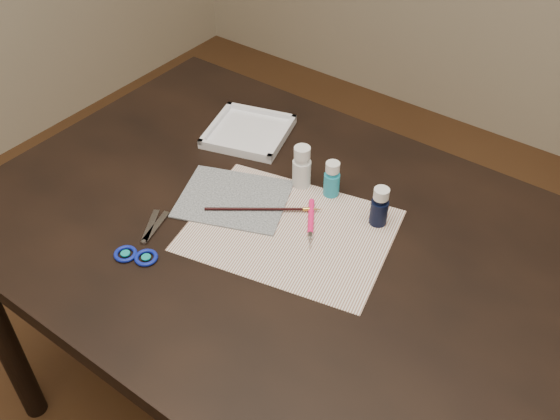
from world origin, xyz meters
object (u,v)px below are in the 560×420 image
Objects in this scene: paint_bottle_navy at (380,206)px; paper at (290,230)px; canvas at (234,199)px; palette_tray at (249,131)px; paint_bottle_cyan at (332,179)px; scissors at (144,236)px; paint_bottle_white at (302,166)px.

paper is at bearing -136.26° from paint_bottle_navy.
paper is 0.16m from canvas.
paint_bottle_navy is at bearing -12.41° from palette_tray.
palette_tray is (-0.29, 0.07, -0.03)m from paint_bottle_cyan.
scissors reaches higher than canvas.
paint_bottle_white is 0.54× the size of palette_tray.
paper is 4.54× the size of paint_bottle_navy.
scissors is at bearing -138.24° from paint_bottle_navy.
paint_bottle_cyan is 0.45× the size of palette_tray.
paint_bottle_white is (0.09, 0.13, 0.05)m from canvas.
canvas is 0.21m from scissors.
canvas is at bearing 177.69° from paper.
paint_bottle_white is at bearing -171.51° from paint_bottle_cyan.
paper is 0.19m from paint_bottle_navy.
paint_bottle_cyan reaches higher than paper.
scissors is (-0.07, -0.20, 0.00)m from canvas.
paint_bottle_white is at bearing -20.76° from palette_tray.
paint_bottle_navy is (0.13, -0.02, 0.00)m from paint_bottle_cyan.
paint_bottle_navy is 0.48× the size of palette_tray.
paint_bottle_cyan is (0.00, 0.15, 0.04)m from paper.
paint_bottle_cyan reaches higher than palette_tray.
paint_bottle_white is 0.07m from paint_bottle_cyan.
paint_bottle_white reaches higher than paint_bottle_navy.
canvas is 2.69× the size of paint_bottle_cyan.
paint_bottle_navy is at bearing -9.09° from paint_bottle_cyan.
paint_bottle_cyan is 0.41m from scissors.
paint_bottle_cyan reaches higher than scissors.
paper is 1.78× the size of canvas.
paint_bottle_white reaches higher than paint_bottle_cyan.
scissors is at bearing -82.19° from palette_tray.
canvas is 0.22m from paint_bottle_cyan.
scissors is at bearing -109.54° from canvas.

